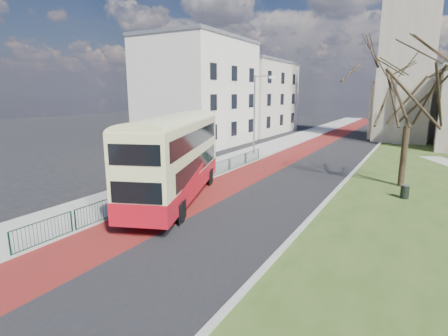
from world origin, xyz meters
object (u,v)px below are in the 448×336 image
Objects in this scene: winter_tree_near at (413,75)px; litter_bin at (405,191)px; streetlamp at (256,111)px; bus at (175,155)px.

winter_tree_near is 7.70m from litter_bin.
streetlamp reaches higher than litter_bin.
litter_bin is at bearing 10.02° from bus.
winter_tree_near is 12.43× the size of litter_bin.
bus reaches higher than litter_bin.
litter_bin is (14.44, -9.47, -4.12)m from streetlamp.
bus is (2.42, -16.64, -1.77)m from streetlamp.
streetlamp is 0.74× the size of winter_tree_near.
streetlamp is 15.70m from winter_tree_near.
bus is 13.88× the size of litter_bin.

